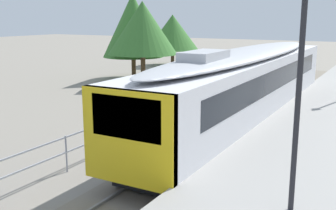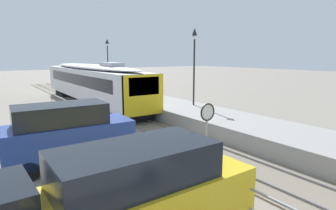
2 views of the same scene
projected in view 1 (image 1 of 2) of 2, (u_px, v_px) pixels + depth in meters
ground_plane at (94, 164)px, 14.27m from camera, size 160.00×160.00×0.00m
track_rails at (168, 179)px, 12.83m from camera, size 3.20×60.00×0.14m
commuter_train at (246, 82)px, 18.60m from camera, size 2.82×19.29×3.74m
station_platform at (271, 188)px, 11.19m from camera, size 3.90×60.00×0.90m
platform_lamp_mid_platform at (302, 39)px, 8.18m from camera, size 0.34×0.34×5.35m
tree_behind_carpark at (133, 25)px, 33.13m from camera, size 4.98×4.98×6.93m
tree_behind_station_far at (173, 32)px, 42.47m from camera, size 5.48×5.48×5.28m
tree_distant_left at (143, 28)px, 30.35m from camera, size 5.24×5.24×6.20m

